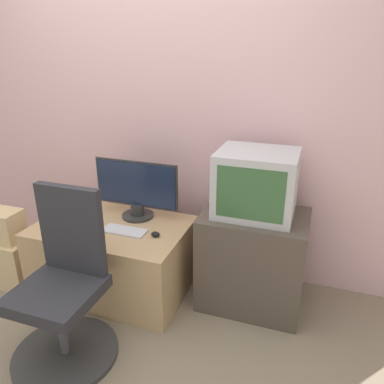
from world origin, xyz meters
TOP-DOWN VIEW (x-y plane):
  - ground_plane at (0.00, 0.00)m, footprint 12.00×12.00m
  - wall_back at (0.00, 1.32)m, footprint 4.40×0.05m
  - desk at (-0.14, 0.79)m, footprint 1.04×0.68m
  - side_stand at (0.82, 0.95)m, footprint 0.67×0.48m
  - main_monitor at (-0.02, 0.98)m, footprint 0.62×0.23m
  - keyboard at (0.00, 0.73)m, footprint 0.30×0.12m
  - mouse at (0.22, 0.74)m, footprint 0.06×0.04m
  - crt_tv at (0.81, 0.98)m, footprint 0.48×0.41m
  - office_chair at (-0.08, 0.17)m, footprint 0.59×0.59m
  - cardboard_box_lower at (-0.87, 0.59)m, footprint 0.30×0.24m
  - cardboard_box_upper at (-0.87, 0.59)m, footprint 0.22×0.18m

SIDE VIEW (x-z plane):
  - ground_plane at x=0.00m, z-range 0.00..0.00m
  - cardboard_box_lower at x=-0.87m, z-range 0.00..0.36m
  - desk at x=-0.14m, z-range 0.00..0.50m
  - side_stand at x=0.82m, z-range 0.00..0.66m
  - office_chair at x=-0.08m, z-range -0.11..0.87m
  - cardboard_box_upper at x=-0.87m, z-range 0.36..0.59m
  - keyboard at x=0.00m, z-range 0.50..0.52m
  - mouse at x=0.22m, z-range 0.50..0.54m
  - main_monitor at x=-0.02m, z-range 0.50..0.92m
  - crt_tv at x=0.81m, z-range 0.66..1.07m
  - wall_back at x=0.00m, z-range 0.00..2.60m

